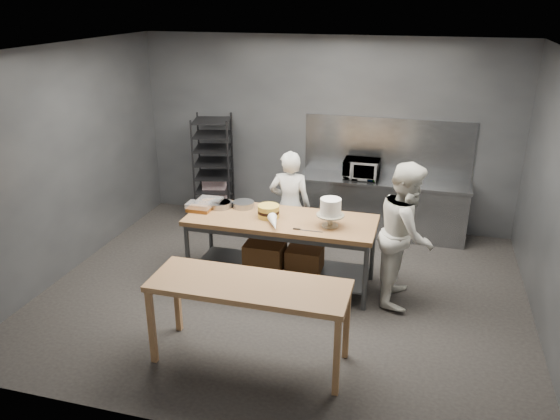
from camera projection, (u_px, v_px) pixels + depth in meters
name	position (u px, v px, depth m)	size (l,w,h in m)	color
ground	(284.00, 292.00, 7.01)	(6.00, 6.00, 0.00)	black
back_wall	(325.00, 133.00, 8.69)	(6.00, 0.04, 3.00)	#4C4F54
work_table	(281.00, 243.00, 7.03)	(2.40, 0.90, 0.92)	brown
near_counter	(249.00, 291.00, 5.42)	(2.00, 0.70, 0.90)	#996A3F
back_counter	(382.00, 207.00, 8.55)	(2.60, 0.60, 0.90)	slate
splashback_panel	(387.00, 147.00, 8.48)	(2.60, 0.02, 0.90)	slate
speed_rack	(214.00, 170.00, 9.00)	(0.74, 0.77, 1.75)	black
chef_behind	(290.00, 206.00, 7.64)	(0.58, 0.38, 1.59)	white
chef_right	(406.00, 233.00, 6.55)	(0.86, 0.67, 1.77)	white
microwave	(361.00, 169.00, 8.41)	(0.54, 0.37, 0.30)	black
frosted_cake_stand	(331.00, 209.00, 6.58)	(0.34, 0.34, 0.36)	#ACA389
layer_cake	(269.00, 211.00, 6.91)	(0.28, 0.28, 0.16)	#E5CA49
cake_pans	(229.00, 204.00, 7.25)	(0.59, 0.38, 0.07)	gray
piping_bag	(274.00, 223.00, 6.60)	(0.12, 0.12, 0.38)	white
offset_spatula	(304.00, 230.00, 6.55)	(0.36, 0.02, 0.02)	slate
pastry_clamshells	(205.00, 204.00, 7.20)	(0.39, 0.42, 0.11)	#95501D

